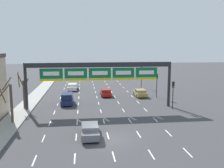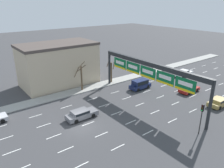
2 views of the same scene
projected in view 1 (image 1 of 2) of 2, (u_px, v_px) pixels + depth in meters
ground_plane at (109, 139)px, 25.22m from camera, size 220.00×220.00×0.00m
lane_dashes at (100, 107)px, 38.47m from camera, size 13.32×67.00×0.01m
sign_gantry at (100, 70)px, 36.78m from camera, size 21.83×0.70×6.93m
car_red at (106, 92)px, 46.83m from camera, size 1.89×4.30×1.33m
suv_navy at (67, 98)px, 40.12m from camera, size 1.86×4.36×1.80m
car_gold at (140, 93)px, 46.36m from camera, size 1.95×4.09×1.33m
car_white at (73, 86)px, 53.21m from camera, size 1.98×4.89×1.37m
car_grey at (90, 130)px, 25.91m from camera, size 1.83×4.63×1.34m
traffic_light_near_gantry at (173, 89)px, 36.76m from camera, size 0.30×0.35×4.14m
traffic_light_mid_block at (141, 73)px, 55.77m from camera, size 0.30×0.35×4.64m
traffic_light_far_end at (157, 81)px, 45.01m from camera, size 0.30×0.35×4.36m
tree_bare_closest at (10, 101)px, 29.89m from camera, size 1.57×2.69×5.42m
tree_bare_second at (23, 91)px, 36.83m from camera, size 1.65×1.64×5.36m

